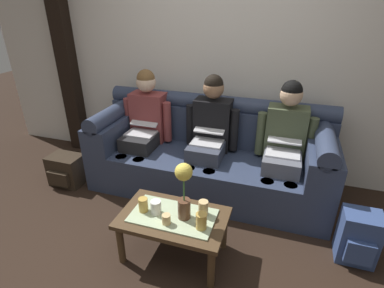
{
  "coord_description": "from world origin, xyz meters",
  "views": [
    {
      "loc": [
        0.71,
        -1.57,
        1.88
      ],
      "look_at": [
        -0.06,
        0.77,
        0.69
      ],
      "focal_mm": 28.06,
      "sensor_mm": 36.0,
      "label": 1
    }
  ],
  "objects_px": {
    "cup_far_right": "(201,221)",
    "person_left": "(145,123)",
    "cup_far_center": "(203,208)",
    "coffee_table": "(173,222)",
    "cup_near_left": "(156,207)",
    "cup_far_left": "(143,205)",
    "backpack_right": "(358,238)",
    "person_right": "(285,141)",
    "couch": "(209,156)",
    "cup_near_right": "(166,219)",
    "backpack_left": "(66,170)",
    "person_middle": "(210,131)",
    "flower_vase": "(184,188)"
  },
  "relations": [
    {
      "from": "backpack_left",
      "to": "cup_near_right",
      "type": "bearing_deg",
      "value": -25.1
    },
    {
      "from": "person_left",
      "to": "flower_vase",
      "type": "relative_size",
      "value": 2.64
    },
    {
      "from": "person_middle",
      "to": "flower_vase",
      "type": "xyz_separation_m",
      "value": [
        0.09,
        -1.05,
        0.0
      ]
    },
    {
      "from": "cup_far_left",
      "to": "cup_far_right",
      "type": "bearing_deg",
      "value": -5.45
    },
    {
      "from": "person_left",
      "to": "cup_far_center",
      "type": "relative_size",
      "value": 10.3
    },
    {
      "from": "backpack_right",
      "to": "coffee_table",
      "type": "bearing_deg",
      "value": -163.67
    },
    {
      "from": "cup_far_center",
      "to": "coffee_table",
      "type": "bearing_deg",
      "value": -159.25
    },
    {
      "from": "cup_near_right",
      "to": "person_left",
      "type": "bearing_deg",
      "value": 122.19
    },
    {
      "from": "person_middle",
      "to": "person_right",
      "type": "distance_m",
      "value": 0.74
    },
    {
      "from": "cup_far_right",
      "to": "cup_far_left",
      "type": "bearing_deg",
      "value": 174.55
    },
    {
      "from": "person_middle",
      "to": "backpack_left",
      "type": "height_order",
      "value": "person_middle"
    },
    {
      "from": "person_left",
      "to": "cup_far_center",
      "type": "xyz_separation_m",
      "value": [
        0.96,
        -0.97,
        -0.21
      ]
    },
    {
      "from": "cup_far_center",
      "to": "person_left",
      "type": "bearing_deg",
      "value": 134.51
    },
    {
      "from": "person_right",
      "to": "couch",
      "type": "bearing_deg",
      "value": 179.64
    },
    {
      "from": "person_right",
      "to": "coffee_table",
      "type": "relative_size",
      "value": 1.48
    },
    {
      "from": "couch",
      "to": "cup_near_right",
      "type": "relative_size",
      "value": 31.84
    },
    {
      "from": "person_right",
      "to": "backpack_right",
      "type": "height_order",
      "value": "person_right"
    },
    {
      "from": "cup_far_right",
      "to": "person_left",
      "type": "bearing_deg",
      "value": 131.26
    },
    {
      "from": "coffee_table",
      "to": "cup_near_left",
      "type": "relative_size",
      "value": 7.69
    },
    {
      "from": "person_middle",
      "to": "cup_near_right",
      "type": "bearing_deg",
      "value": -90.56
    },
    {
      "from": "cup_far_center",
      "to": "cup_far_right",
      "type": "xyz_separation_m",
      "value": [
        0.03,
        -0.15,
        0.0
      ]
    },
    {
      "from": "person_middle",
      "to": "backpack_right",
      "type": "relative_size",
      "value": 2.84
    },
    {
      "from": "person_middle",
      "to": "backpack_right",
      "type": "height_order",
      "value": "person_middle"
    },
    {
      "from": "person_right",
      "to": "cup_far_left",
      "type": "xyz_separation_m",
      "value": [
        -0.98,
        -1.08,
        -0.21
      ]
    },
    {
      "from": "coffee_table",
      "to": "person_middle",
      "type": "bearing_deg",
      "value": 90.0
    },
    {
      "from": "person_left",
      "to": "backpack_right",
      "type": "xyz_separation_m",
      "value": [
        2.12,
        -0.65,
        -0.45
      ]
    },
    {
      "from": "cup_far_center",
      "to": "backpack_right",
      "type": "height_order",
      "value": "cup_far_center"
    },
    {
      "from": "couch",
      "to": "person_left",
      "type": "bearing_deg",
      "value": -179.65
    },
    {
      "from": "cup_far_center",
      "to": "cup_near_right",
      "type": "bearing_deg",
      "value": -140.92
    },
    {
      "from": "couch",
      "to": "flower_vase",
      "type": "height_order",
      "value": "couch"
    },
    {
      "from": "couch",
      "to": "person_middle",
      "type": "bearing_deg",
      "value": -90.0
    },
    {
      "from": "coffee_table",
      "to": "cup_near_left",
      "type": "xyz_separation_m",
      "value": [
        -0.13,
        -0.01,
        0.12
      ]
    },
    {
      "from": "flower_vase",
      "to": "backpack_right",
      "type": "height_order",
      "value": "flower_vase"
    },
    {
      "from": "cup_far_left",
      "to": "cup_near_left",
      "type": "bearing_deg",
      "value": 4.36
    },
    {
      "from": "person_right",
      "to": "cup_near_right",
      "type": "distance_m",
      "value": 1.4
    },
    {
      "from": "couch",
      "to": "cup_far_left",
      "type": "relative_size",
      "value": 21.69
    },
    {
      "from": "coffee_table",
      "to": "cup_far_center",
      "type": "bearing_deg",
      "value": 20.75
    },
    {
      "from": "cup_near_left",
      "to": "backpack_right",
      "type": "distance_m",
      "value": 1.59
    },
    {
      "from": "person_left",
      "to": "cup_near_left",
      "type": "distance_m",
      "value": 1.25
    },
    {
      "from": "backpack_left",
      "to": "cup_near_left",
      "type": "bearing_deg",
      "value": -24.02
    },
    {
      "from": "person_right",
      "to": "cup_near_right",
      "type": "relative_size",
      "value": 15.88
    },
    {
      "from": "cup_far_right",
      "to": "person_middle",
      "type": "bearing_deg",
      "value": 102.32
    },
    {
      "from": "person_middle",
      "to": "flower_vase",
      "type": "height_order",
      "value": "person_middle"
    },
    {
      "from": "flower_vase",
      "to": "person_left",
      "type": "bearing_deg",
      "value": 128.31
    },
    {
      "from": "person_left",
      "to": "coffee_table",
      "type": "bearing_deg",
      "value": -54.95
    },
    {
      "from": "person_left",
      "to": "cup_near_right",
      "type": "bearing_deg",
      "value": -57.81
    },
    {
      "from": "couch",
      "to": "cup_far_left",
      "type": "xyz_separation_m",
      "value": [
        -0.24,
        -1.08,
        0.08
      ]
    },
    {
      "from": "cup_near_left",
      "to": "cup_far_center",
      "type": "height_order",
      "value": "cup_far_center"
    },
    {
      "from": "person_left",
      "to": "cup_far_center",
      "type": "distance_m",
      "value": 1.38
    },
    {
      "from": "coffee_table",
      "to": "backpack_left",
      "type": "height_order",
      "value": "coffee_table"
    }
  ]
}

